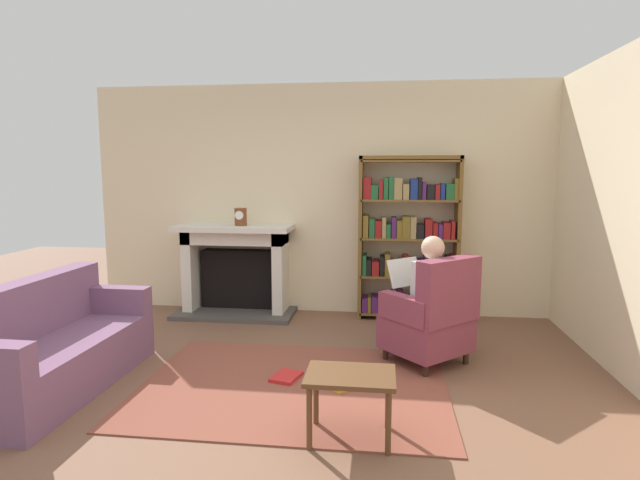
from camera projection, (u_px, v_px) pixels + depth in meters
The scene contains 12 objects.
ground at pixel (286, 403), 3.73m from camera, with size 14.00×14.00×0.00m, color brown.
back_wall at pixel (326, 200), 6.05m from camera, with size 5.60×0.10×2.70m, color beige.
side_wall_right at pixel (609, 210), 4.45m from camera, with size 0.10×5.20×2.70m, color beige.
area_rug at pixel (293, 385), 4.02m from camera, with size 2.40×1.80×0.01m, color brown.
fireplace at pixel (237, 266), 6.04m from camera, with size 1.39×0.64×1.07m.
mantel_clock at pixel (241, 217), 5.85m from camera, with size 0.14×0.14×0.20m.
bookshelf at pixel (409, 240), 5.78m from camera, with size 1.13×0.32×1.86m.
armchair_reading at pixel (432, 318), 4.42m from camera, with size 0.89×0.89×0.97m.
seated_reader at pixel (423, 293), 4.49m from camera, with size 0.58×0.59×1.14m.
sofa_floral at pixel (53, 349), 3.94m from camera, with size 0.74×1.71×0.85m.
side_table at pixel (350, 384), 3.18m from camera, with size 0.56×0.39×0.44m.
scattered_books at pixel (308, 380), 4.07m from camera, with size 0.71×0.40×0.04m.
Camera 1 is at (0.68, -3.47, 1.69)m, focal length 28.51 mm.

